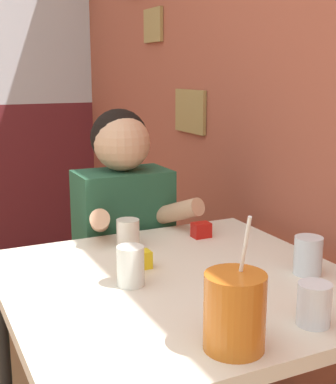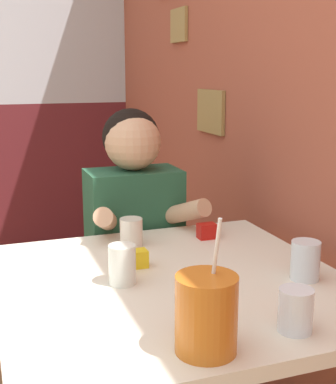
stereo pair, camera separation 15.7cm
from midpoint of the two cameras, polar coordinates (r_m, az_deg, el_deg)
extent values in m
cube|color=#9E4C38|center=(2.51, 0.54, 13.59)|extent=(0.06, 4.79, 2.70)
cube|color=olive|center=(2.80, -3.29, 17.34)|extent=(0.02, 0.20, 0.16)
cube|color=olive|center=(2.43, 0.51, 8.60)|extent=(0.02, 0.27, 0.19)
cube|color=beige|center=(1.46, -1.76, -10.01)|extent=(0.92, 0.92, 0.04)
cylinder|color=black|center=(1.91, -19.36, -17.84)|extent=(0.04, 0.04, 0.73)
cylinder|color=black|center=(2.13, 4.18, -13.68)|extent=(0.04, 0.04, 0.73)
cube|color=#235138|center=(2.20, -6.66, -16.79)|extent=(0.31, 0.20, 0.47)
cube|color=#235138|center=(2.00, -7.02, -4.73)|extent=(0.34, 0.20, 0.50)
sphere|color=black|center=(1.95, -7.55, 5.76)|extent=(0.21, 0.21, 0.21)
sphere|color=tan|center=(1.93, -7.30, 5.23)|extent=(0.20, 0.20, 0.20)
cylinder|color=tan|center=(1.81, -9.77, -3.18)|extent=(0.14, 0.27, 0.15)
cylinder|color=tan|center=(1.89, -1.84, -2.24)|extent=(0.14, 0.27, 0.15)
cylinder|color=#C6661E|center=(1.08, 3.02, -12.80)|extent=(0.13, 0.13, 0.16)
cylinder|color=white|center=(1.04, 4.02, -6.17)|extent=(0.01, 0.04, 0.14)
cylinder|color=silver|center=(1.22, 11.72, -11.71)|extent=(0.08, 0.08, 0.10)
cylinder|color=silver|center=(1.41, -7.25, -7.89)|extent=(0.07, 0.07, 0.11)
cylinder|color=silver|center=(1.71, -6.94, -4.42)|extent=(0.07, 0.07, 0.09)
cylinder|color=silver|center=(1.50, 11.83, -6.70)|extent=(0.08, 0.08, 0.11)
cube|color=#B7140F|center=(1.79, 1.06, -4.11)|extent=(0.06, 0.04, 0.05)
cube|color=yellow|center=(1.53, -5.97, -7.25)|extent=(0.06, 0.04, 0.05)
camera|label=1|loc=(0.08, -92.86, -0.65)|focal=50.00mm
camera|label=2|loc=(0.08, 87.14, 0.65)|focal=50.00mm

